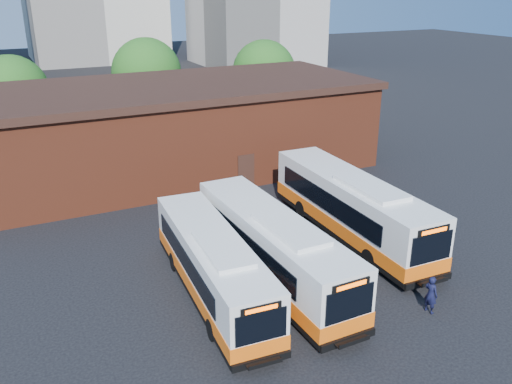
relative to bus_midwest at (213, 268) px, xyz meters
name	(u,v)px	position (x,y,z in m)	size (l,w,h in m)	color
ground	(319,299)	(4.06, -2.38, -1.40)	(220.00, 220.00, 0.00)	black
bus_midwest	(213,268)	(0.00, 0.00, 0.00)	(3.06, 11.44, 3.08)	white
bus_mideast	(273,251)	(3.04, 0.09, 0.12)	(2.75, 12.33, 3.34)	white
bus_east	(352,209)	(9.08, 2.36, 0.20)	(3.01, 13.01, 3.52)	white
transit_worker	(431,294)	(7.75, -5.26, -0.55)	(0.62, 0.41, 1.71)	black
depot_building	(174,127)	(4.06, 17.62, 1.86)	(28.60, 12.60, 6.40)	maroon
tree_west	(12,91)	(-5.94, 29.62, 3.24)	(6.00, 6.00, 7.65)	#382314
tree_mid	(147,73)	(6.06, 31.62, 3.68)	(6.56, 6.56, 8.36)	#382314
tree_east	(264,72)	(17.06, 28.62, 3.43)	(6.24, 6.24, 7.96)	#382314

